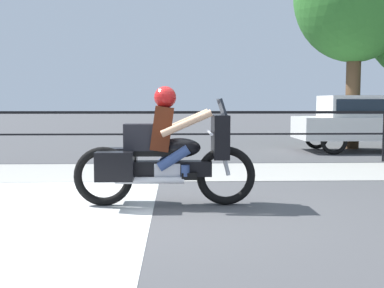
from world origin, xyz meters
TOP-DOWN VIEW (x-y plane):
  - ground_plane at (0.00, 0.00)m, footprint 120.00×120.00m
  - sidewalk_band at (0.00, 3.40)m, footprint 44.00×2.40m
  - crosswalk_band at (-1.41, -0.20)m, footprint 2.87×6.00m
  - fence_railing at (0.00, 4.92)m, footprint 36.00×0.05m
  - motorcycle at (0.15, 0.33)m, footprint 2.41×0.76m
  - parked_car at (5.56, 7.13)m, footprint 3.98×1.71m

SIDE VIEW (x-z plane):
  - ground_plane at x=0.00m, z-range 0.00..0.00m
  - crosswalk_band at x=-1.41m, z-range 0.00..0.01m
  - sidewalk_band at x=0.00m, z-range 0.00..0.01m
  - motorcycle at x=0.15m, z-range -0.09..1.49m
  - parked_car at x=5.56m, z-range 0.12..1.66m
  - fence_railing at x=0.00m, z-range 0.34..1.50m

